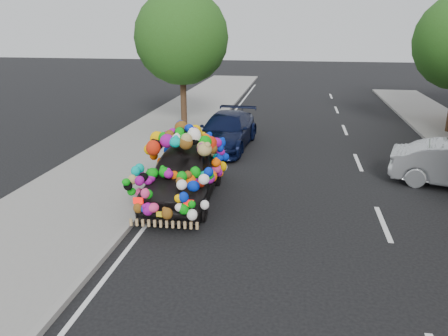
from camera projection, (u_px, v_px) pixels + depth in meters
name	position (u px, v px, depth m)	size (l,w,h in m)	color
ground	(235.00, 213.00, 11.08)	(100.00, 100.00, 0.00)	black
sidewalk	(77.00, 200.00, 11.74)	(4.00, 60.00, 0.12)	gray
kerb	(147.00, 205.00, 11.43)	(0.15, 60.00, 0.13)	gray
lane_markings	(383.00, 223.00, 10.50)	(6.00, 50.00, 0.01)	silver
tree_near_sidewalk	(182.00, 37.00, 19.32)	(4.20, 4.20, 6.13)	#332114
plush_art_car	(183.00, 161.00, 11.70)	(2.25, 4.53, 2.10)	black
navy_sedan	(226.00, 131.00, 16.85)	(1.84, 4.52, 1.31)	black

